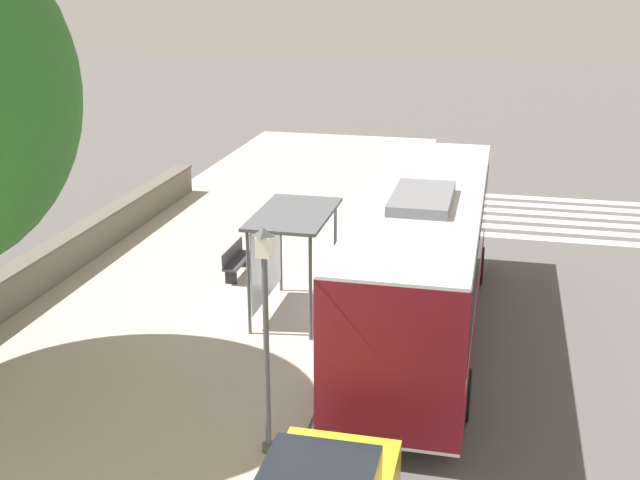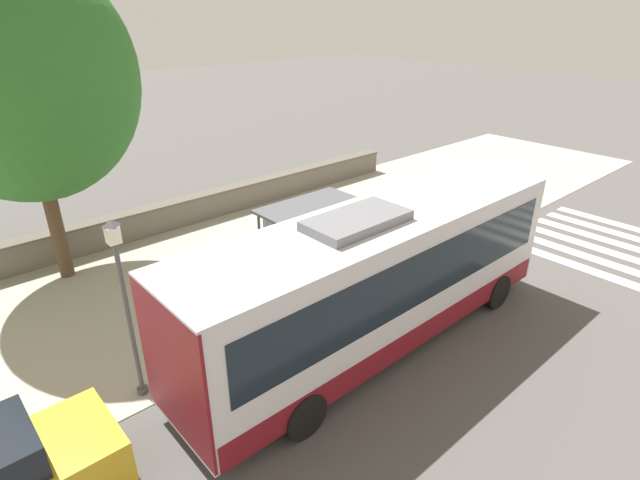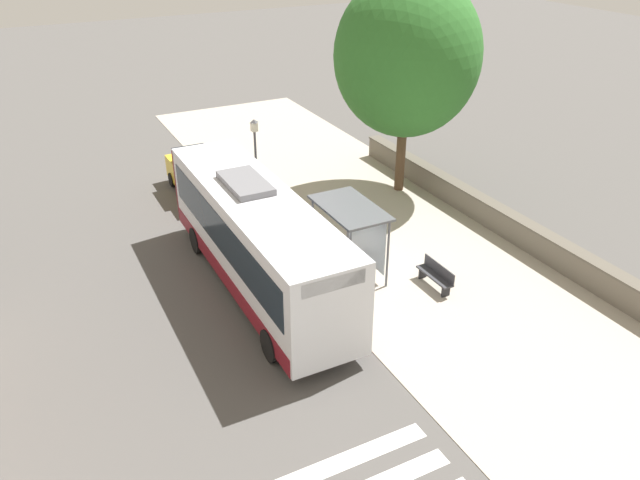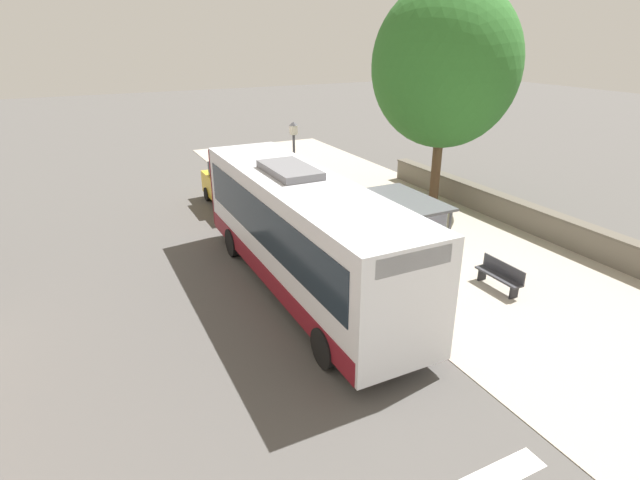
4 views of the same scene
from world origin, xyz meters
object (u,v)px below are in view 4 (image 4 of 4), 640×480
at_px(bus_shelter, 407,212).
at_px(street_lamp_near, 294,165).
at_px(bus, 302,231).
at_px(bench, 500,275).
at_px(shade_tree, 445,66).
at_px(parked_car_behind_bus, 233,187).
at_px(pedestrian, 428,307).

xyz_separation_m(bus_shelter, street_lamp_near, (1.23, -5.90, 0.30)).
height_order(bus, bench, bus).
relative_size(bus, shade_tree, 1.14).
distance_m(bus_shelter, bench, 3.44).
xyz_separation_m(bus_shelter, parked_car_behind_bus, (2.82, -9.21, -1.26)).
height_order(bus, parked_car_behind_bus, bus).
height_order(bus, shade_tree, shade_tree).
distance_m(bus_shelter, street_lamp_near, 6.04).
height_order(pedestrian, shade_tree, shade_tree).
xyz_separation_m(bus_shelter, pedestrian, (1.78, 3.47, -1.15)).
relative_size(bench, street_lamp_near, 0.39).
distance_m(bench, parked_car_behind_bus, 12.37).
xyz_separation_m(bench, street_lamp_near, (3.29, -8.05, 2.01)).
bearing_deg(bus_shelter, shade_tree, -135.69).
distance_m(street_lamp_near, parked_car_behind_bus, 3.99).
xyz_separation_m(street_lamp_near, shade_tree, (-6.78, 0.48, 3.58)).
bearing_deg(bench, street_lamp_near, -67.77).
distance_m(bus_shelter, pedestrian, 4.07).
height_order(pedestrian, bench, pedestrian).
distance_m(bus, parked_car_behind_bus, 8.64).
relative_size(bus, bench, 6.54).
distance_m(bus, bus_shelter, 3.41).
bearing_deg(parked_car_behind_bus, pedestrian, 94.68).
bearing_deg(pedestrian, bench, -161.00).
bearing_deg(bus_shelter, bench, 133.85).
relative_size(bus, bus_shelter, 3.57).
distance_m(bench, shade_tree, 10.04).
bearing_deg(bus_shelter, street_lamp_near, -78.26).
xyz_separation_m(bus, parked_car_behind_bus, (-0.52, -8.56, -0.98)).
distance_m(shade_tree, parked_car_behind_bus, 10.53).
distance_m(pedestrian, parked_car_behind_bus, 12.73).
height_order(bus_shelter, parked_car_behind_bus, bus_shelter).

